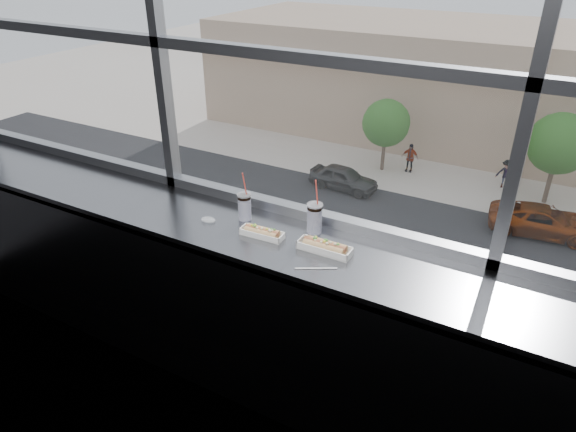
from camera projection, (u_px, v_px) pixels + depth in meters
The scene contains 22 objects.
wall_back_lower at pixel (309, 296), 3.21m from camera, with size 6.00×6.00×0.00m, color black.
counter at pixel (288, 245), 2.75m from camera, with size 6.00×0.55×0.06m, color gray.
counter_fascia at pixel (266, 348), 2.80m from camera, with size 6.00×0.04×1.04m, color gray.
hotdog_tray_left at pixel (262, 232), 2.76m from camera, with size 0.25×0.09×0.06m.
hotdog_tray_right at pixel (325, 247), 2.63m from camera, with size 0.29×0.09×0.07m.
soda_cup_left at pixel (245, 205), 2.90m from camera, with size 0.08×0.08×0.30m.
soda_cup_right at pixel (315, 217), 2.77m from camera, with size 0.09×0.09×0.32m.
loose_straw at pixel (316, 268), 2.50m from camera, with size 0.01×0.01×0.21m, color white.
wrapper at pixel (208, 220), 2.91m from camera, with size 0.09×0.07×0.02m, color silver.
plaza_ground at pixel (544, 124), 42.19m from camera, with size 120.00×120.00×0.00m, color beige.
street_asphalt at pixel (496, 263), 24.10m from camera, with size 80.00×10.00×0.06m, color black.
far_sidewalk at pixel (519, 197), 30.26m from camera, with size 80.00×6.00×0.04m, color beige.
far_building at pixel (550, 91), 36.05m from camera, with size 50.00×14.00×8.00m, color tan.
car_far_b at pixel (544, 217), 26.06m from camera, with size 5.86×2.44×1.95m, color #712301.
car_near_a at pixel (184, 205), 26.95m from camera, with size 6.35×2.65×2.12m, color silver.
car_near_c at pixel (487, 288), 20.41m from camera, with size 6.99×2.91×2.33m, color #920809.
car_far_a at pixel (344, 174), 30.76m from camera, with size 5.70×2.38×1.90m, color #2C2C2C.
car_near_b at pixel (289, 236), 24.32m from camera, with size 5.93×2.47×1.98m, color black.
pedestrian_b at pixel (507, 171), 30.89m from camera, with size 0.96×0.72×2.17m, color #66605B.
pedestrian_a at pixel (410, 155), 33.05m from camera, with size 1.01×0.76×2.27m, color #66605B.
tree_left at pixel (386, 123), 32.34m from camera, with size 3.02×3.02×4.72m.
tree_center at pixel (559, 144), 27.97m from camera, with size 3.41×3.41×5.32m.
Camera 1 is at (1.13, -0.82, 2.52)m, focal length 32.00 mm.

